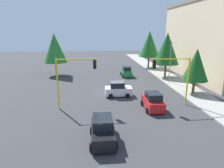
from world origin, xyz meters
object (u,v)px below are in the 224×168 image
object	(u,v)px
traffic_signal_near_right	(73,74)
car_green	(126,72)
car_red	(153,101)
tree_roadside_far	(149,44)
street_lamp_curbside	(171,58)
traffic_signal_near_left	(174,72)
car_white	(118,90)
tree_opposite_side	(55,48)
car_black	(103,130)
tree_roadside_near	(196,65)
tree_roadside_mid	(167,48)

from	to	relation	value
traffic_signal_near_right	car_green	size ratio (longest dim) A/B	1.59
traffic_signal_near_right	car_red	world-z (taller)	traffic_signal_near_right
traffic_signal_near_right	tree_roadside_far	distance (m)	28.46
street_lamp_curbside	car_green	bearing A→B (deg)	-133.66
street_lamp_curbside	tree_roadside_far	bearing A→B (deg)	178.81
street_lamp_curbside	tree_roadside_far	size ratio (longest dim) A/B	0.81
traffic_signal_near_left	car_white	size ratio (longest dim) A/B	1.59
tree_opposite_side	street_lamp_curbside	bearing A→B (deg)	67.45
car_white	traffic_signal_near_left	bearing A→B (deg)	56.04
car_black	car_red	size ratio (longest dim) A/B	1.08
street_lamp_curbside	tree_opposite_side	size ratio (longest dim) A/B	0.85
tree_opposite_side	car_black	xyz separation A→B (m)	(25.16, 8.16, -4.51)
traffic_signal_near_right	street_lamp_curbside	bearing A→B (deg)	122.79
car_red	traffic_signal_near_left	bearing A→B (deg)	111.03
tree_roadside_near	car_green	size ratio (longest dim) A/B	1.74
tree_roadside_mid	car_red	world-z (taller)	tree_roadside_mid
tree_roadside_near	car_white	world-z (taller)	tree_roadside_near
car_red	car_green	bearing A→B (deg)	-178.95
car_black	car_red	bearing A→B (deg)	135.95
tree_opposite_side	tree_roadside_mid	world-z (taller)	tree_roadside_mid
tree_roadside_near	car_red	xyz separation A→B (m)	(4.99, -7.38, -3.27)
traffic_signal_near_left	tree_roadside_mid	xyz separation A→B (m)	(-14.00, 4.30, 1.45)
tree_roadside_mid	traffic_signal_near_right	bearing A→B (deg)	-48.31
traffic_signal_near_left	tree_opposite_side	size ratio (longest dim) A/B	0.70
tree_opposite_side	car_white	bearing A→B (deg)	37.56
tree_roadside_far	car_red	xyz separation A→B (m)	(24.99, -6.38, -4.77)
tree_roadside_near	car_white	size ratio (longest dim) A/B	1.77
tree_roadside_far	car_black	distance (m)	33.85
traffic_signal_near_left	car_black	bearing A→B (deg)	-50.05
tree_roadside_mid	car_white	xyz separation A→B (m)	(10.00, -10.24, -4.60)
traffic_signal_near_left	tree_roadside_far	xyz separation A→B (m)	(-24.00, 3.80, 1.62)
traffic_signal_near_left	street_lamp_curbside	xyz separation A→B (m)	(-9.61, 3.50, 0.30)
car_white	car_green	world-z (taller)	same
tree_roadside_far	car_green	size ratio (longest dim) A/B	2.35
tree_opposite_side	tree_roadside_near	bearing A→B (deg)	56.93
tree_roadside_mid	car_white	size ratio (longest dim) A/B	2.32
traffic_signal_near_left	tree_roadside_near	xyz separation A→B (m)	(-4.00, 4.80, 0.12)
street_lamp_curbside	tree_roadside_near	xyz separation A→B (m)	(5.61, 1.30, -0.18)
tree_opposite_side	car_black	size ratio (longest dim) A/B	2.01
tree_roadside_near	car_red	distance (m)	9.49
car_black	car_green	xyz separation A→B (m)	(-22.86, 5.66, -0.00)
traffic_signal_near_left	tree_roadside_far	size ratio (longest dim) A/B	0.66
car_green	tree_roadside_mid	bearing A→B (deg)	76.67
tree_opposite_side	tree_roadside_far	size ratio (longest dim) A/B	0.95
street_lamp_curbside	car_green	xyz separation A→B (m)	(-6.09, -6.38, -3.45)
traffic_signal_near_left	car_white	xyz separation A→B (m)	(-4.00, -5.94, -3.15)
tree_roadside_near	car_black	bearing A→B (deg)	-50.10
traffic_signal_near_left	tree_roadside_far	bearing A→B (deg)	171.01
traffic_signal_near_left	tree_opposite_side	xyz separation A→B (m)	(-18.00, -16.70, 1.36)
traffic_signal_near_right	tree_opposite_side	bearing A→B (deg)	-163.65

